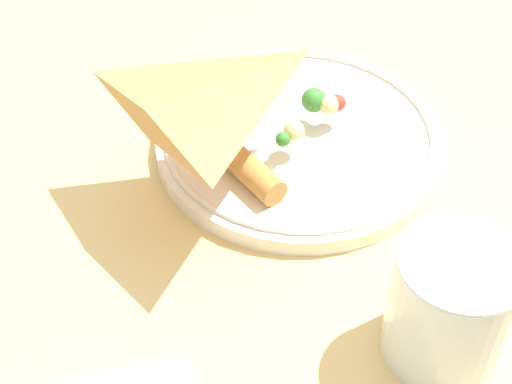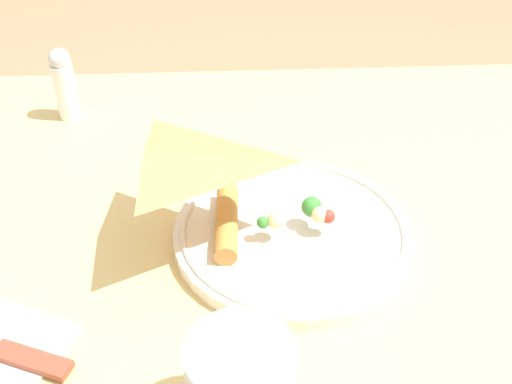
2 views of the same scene
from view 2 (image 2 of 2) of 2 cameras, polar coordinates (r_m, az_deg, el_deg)
The scene contains 3 objects.
dining_table at distance 0.82m, azimuth 9.22°, elevation -8.10°, with size 1.18×0.73×0.76m.
plate_pizza at distance 0.69m, azimuth 3.24°, elevation -3.40°, with size 0.26×0.26×0.05m.
salt_shaker at distance 0.93m, azimuth -16.68°, elevation 9.23°, with size 0.03×0.03×0.10m.
Camera 2 is at (0.16, 0.56, 1.23)m, focal length 45.00 mm.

